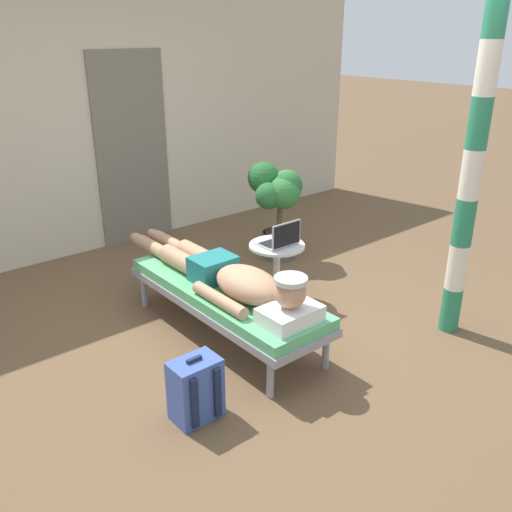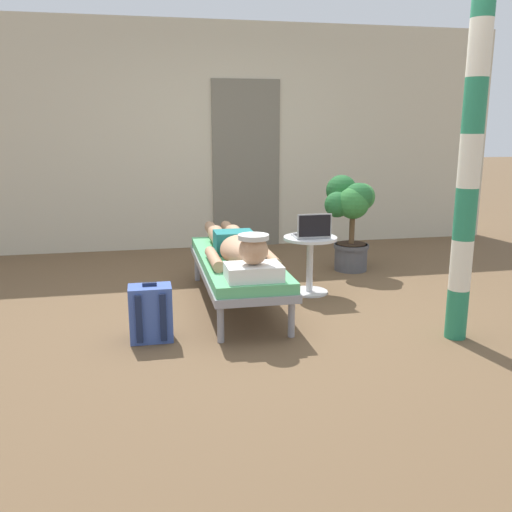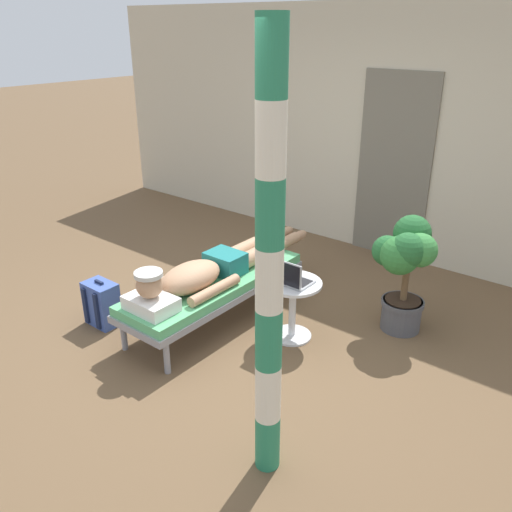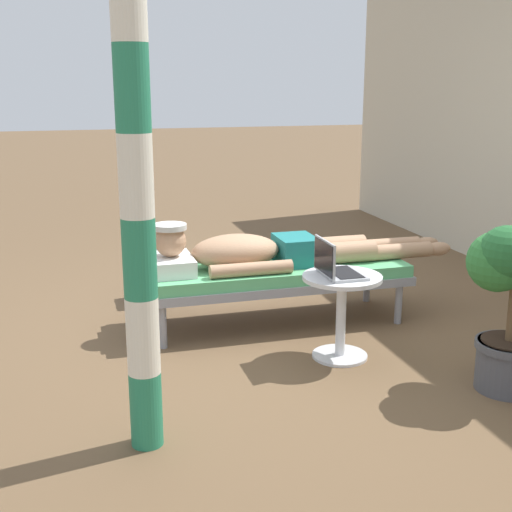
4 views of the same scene
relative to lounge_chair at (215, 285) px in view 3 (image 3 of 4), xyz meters
The scene contains 10 objects.
ground_plane 0.43m from the lounge_chair, 41.08° to the right, with size 40.00×40.00×0.00m, color brown.
house_wall_back 2.66m from the lounge_chair, 90.00° to the left, with size 7.60×0.20×2.70m, color beige.
house_door_panel 2.50m from the lounge_chair, 77.44° to the left, with size 0.84×0.03×2.04m, color #6D6759.
lounge_chair is the anchor object (origin of this frame).
person_reclining 0.18m from the lounge_chair, 90.00° to the right, with size 0.53×2.17×0.33m.
side_table 0.73m from the lounge_chair, 15.81° to the left, with size 0.48×0.48×0.52m.
laptop 0.76m from the lounge_chair, 11.88° to the left, with size 0.31×0.24×0.23m.
backpack 1.01m from the lounge_chair, 137.50° to the right, with size 0.30×0.26×0.42m.
potted_plant 1.66m from the lounge_chair, 33.95° to the left, with size 0.54×0.61×0.99m.
porch_post 2.00m from the lounge_chair, 37.06° to the right, with size 0.15×0.15×2.53m.
Camera 3 is at (2.71, -2.86, 2.48)m, focal length 37.07 mm.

